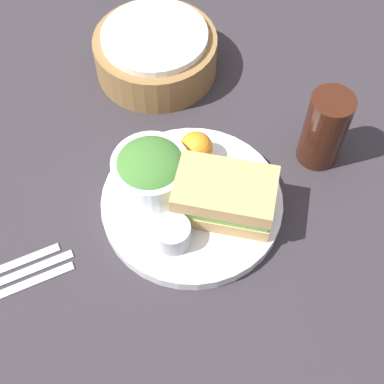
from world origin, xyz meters
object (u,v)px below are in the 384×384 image
at_px(fork, 7,292).
at_px(spoon, 0,269).
at_px(sandwich, 225,196).
at_px(bread_basket, 156,52).
at_px(drink_glass, 325,129).
at_px(plate, 192,203).
at_px(dressing_cup, 172,234).
at_px(knife, 3,280).
at_px(salad_bowl, 151,171).

height_order(fork, spoon, same).
bearing_deg(sandwich, bread_basket, 106.59).
bearing_deg(fork, drink_glass, -177.54).
xyz_separation_m(plate, bread_basket, (-0.05, 0.28, 0.03)).
xyz_separation_m(plate, drink_glass, (0.20, 0.08, 0.05)).
relative_size(drink_glass, spoon, 0.76).
distance_m(plate, bread_basket, 0.29).
relative_size(drink_glass, bread_basket, 0.61).
relative_size(sandwich, spoon, 0.92).
relative_size(dressing_cup, spoon, 0.30).
bearing_deg(fork, knife, -90.00).
xyz_separation_m(drink_glass, bread_basket, (-0.25, 0.20, -0.02)).
bearing_deg(spoon, dressing_cup, 163.84).
bearing_deg(sandwich, spoon, -167.42).
relative_size(salad_bowl, spoon, 0.66).
xyz_separation_m(dressing_cup, fork, (-0.23, -0.06, -0.04)).
xyz_separation_m(plate, dressing_cup, (-0.03, -0.06, 0.03)).
bearing_deg(salad_bowl, bread_basket, 87.33).
xyz_separation_m(drink_glass, spoon, (-0.47, -0.17, -0.06)).
bearing_deg(drink_glass, sandwich, -147.69).
relative_size(salad_bowl, fork, 0.59).
relative_size(salad_bowl, knife, 0.56).
distance_m(dressing_cup, spoon, 0.24).
height_order(plate, knife, plate).
distance_m(salad_bowl, fork, 0.26).
xyz_separation_m(sandwich, spoon, (-0.32, -0.07, -0.05)).
distance_m(plate, spoon, 0.29).
bearing_deg(spoon, sandwich, 171.19).
height_order(drink_glass, bread_basket, drink_glass).
relative_size(plate, dressing_cup, 5.22).
distance_m(sandwich, spoon, 0.33).
xyz_separation_m(drink_glass, fork, (-0.46, -0.20, -0.06)).
relative_size(drink_glass, fork, 0.68).
height_order(dressing_cup, spoon, dressing_cup).
bearing_deg(sandwich, fork, -161.05).
xyz_separation_m(salad_bowl, fork, (-0.20, -0.15, -0.06)).
xyz_separation_m(sandwich, drink_glass, (0.16, 0.10, 0.01)).
relative_size(sandwich, bread_basket, 0.75).
distance_m(sandwich, knife, 0.33).
bearing_deg(drink_glass, bread_basket, 140.76).
distance_m(sandwich, bread_basket, 0.31).
bearing_deg(knife, drink_glass, -179.58).
height_order(sandwich, dressing_cup, sandwich).
bearing_deg(knife, bread_basket, -140.89).
relative_size(sandwich, dressing_cup, 3.07).
height_order(sandwich, spoon, sandwich).
relative_size(dressing_cup, drink_glass, 0.40).
height_order(plate, drink_glass, drink_glass).
bearing_deg(knife, salad_bowl, -168.95).
height_order(knife, spoon, same).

